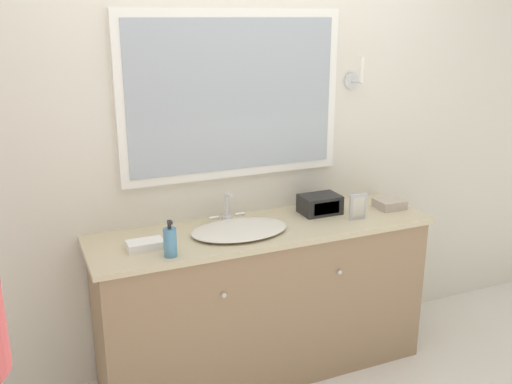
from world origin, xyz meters
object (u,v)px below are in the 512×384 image
sink_basin (239,229)px  soap_bottle (170,242)px  appliance_box (320,204)px  picture_frame (358,207)px

sink_basin → soap_bottle: soap_bottle is taller
soap_bottle → appliance_box: size_ratio=0.81×
appliance_box → sink_basin: bearing=-169.6°
sink_basin → picture_frame: 0.67m
appliance_box → picture_frame: size_ratio=1.50×
soap_bottle → picture_frame: bearing=4.2°
sink_basin → appliance_box: (0.53, 0.10, 0.03)m
soap_bottle → appliance_box: 0.97m
sink_basin → appliance_box: size_ratio=2.32×
sink_basin → picture_frame: bearing=-6.7°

